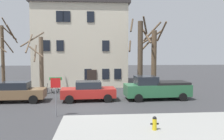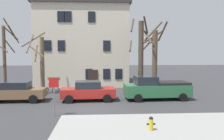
{
  "view_description": "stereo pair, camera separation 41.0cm",
  "coord_description": "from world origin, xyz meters",
  "px_view_note": "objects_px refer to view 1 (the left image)",
  "views": [
    {
      "loc": [
        0.21,
        -16.03,
        3.92
      ],
      "look_at": [
        1.88,
        3.78,
        2.47
      ],
      "focal_mm": 36.18,
      "sensor_mm": 36.0,
      "label": 1
    },
    {
      "loc": [
        0.62,
        -16.06,
        3.92
      ],
      "look_at": [
        1.88,
        3.78,
        2.47
      ],
      "focal_mm": 36.18,
      "sensor_mm": 36.0,
      "label": 2
    }
  ],
  "objects_px": {
    "building_main": "(82,40)",
    "bicycle_leaning": "(50,90)",
    "car_red_sedan": "(88,91)",
    "fire_hydrant": "(155,123)",
    "tree_bare_end": "(153,56)",
    "car_brown_sedan": "(16,92)",
    "pickup_truck_green": "(156,88)",
    "tree_bare_far": "(140,55)",
    "tree_bare_mid": "(40,62)",
    "tree_bare_near": "(3,55)",
    "street_sign_pole": "(56,89)"
  },
  "relations": [
    {
      "from": "car_brown_sedan",
      "to": "street_sign_pole",
      "type": "height_order",
      "value": "street_sign_pole"
    },
    {
      "from": "building_main",
      "to": "car_brown_sedan",
      "type": "relative_size",
      "value": 2.43
    },
    {
      "from": "building_main",
      "to": "tree_bare_far",
      "type": "bearing_deg",
      "value": -46.01
    },
    {
      "from": "building_main",
      "to": "bicycle_leaning",
      "type": "height_order",
      "value": "building_main"
    },
    {
      "from": "tree_bare_near",
      "to": "tree_bare_mid",
      "type": "distance_m",
      "value": 3.84
    },
    {
      "from": "car_red_sedan",
      "to": "tree_bare_end",
      "type": "bearing_deg",
      "value": 33.65
    },
    {
      "from": "tree_bare_mid",
      "to": "car_red_sedan",
      "type": "xyz_separation_m",
      "value": [
        4.72,
        -3.68,
        -2.28
      ]
    },
    {
      "from": "pickup_truck_green",
      "to": "street_sign_pole",
      "type": "height_order",
      "value": "street_sign_pole"
    },
    {
      "from": "car_brown_sedan",
      "to": "street_sign_pole",
      "type": "relative_size",
      "value": 1.91
    },
    {
      "from": "car_red_sedan",
      "to": "bicycle_leaning",
      "type": "relative_size",
      "value": 2.6
    },
    {
      "from": "car_brown_sedan",
      "to": "fire_hydrant",
      "type": "xyz_separation_m",
      "value": [
        9.31,
        -7.91,
        -0.35
      ]
    },
    {
      "from": "tree_bare_near",
      "to": "street_sign_pole",
      "type": "xyz_separation_m",
      "value": [
        6.51,
        -9.05,
        -2.01
      ]
    },
    {
      "from": "tree_bare_mid",
      "to": "tree_bare_end",
      "type": "distance_m",
      "value": 11.43
    },
    {
      "from": "car_brown_sedan",
      "to": "tree_bare_near",
      "type": "bearing_deg",
      "value": 120.03
    },
    {
      "from": "building_main",
      "to": "street_sign_pole",
      "type": "xyz_separation_m",
      "value": [
        -0.88,
        -14.89,
        -3.9
      ]
    },
    {
      "from": "tree_bare_mid",
      "to": "tree_bare_end",
      "type": "bearing_deg",
      "value": 3.81
    },
    {
      "from": "tree_bare_end",
      "to": "car_red_sedan",
      "type": "relative_size",
      "value": 1.62
    },
    {
      "from": "car_red_sedan",
      "to": "bicycle_leaning",
      "type": "bearing_deg",
      "value": 136.86
    },
    {
      "from": "tree_bare_far",
      "to": "tree_bare_near",
      "type": "bearing_deg",
      "value": 177.77
    },
    {
      "from": "tree_bare_near",
      "to": "bicycle_leaning",
      "type": "relative_size",
      "value": 4.19
    },
    {
      "from": "car_brown_sedan",
      "to": "pickup_truck_green",
      "type": "distance_m",
      "value": 11.69
    },
    {
      "from": "building_main",
      "to": "street_sign_pole",
      "type": "relative_size",
      "value": 4.63
    },
    {
      "from": "fire_hydrant",
      "to": "tree_bare_end",
      "type": "bearing_deg",
      "value": 75.25
    },
    {
      "from": "street_sign_pole",
      "to": "bicycle_leaning",
      "type": "distance_m",
      "value": 8.51
    },
    {
      "from": "pickup_truck_green",
      "to": "fire_hydrant",
      "type": "xyz_separation_m",
      "value": [
        -2.37,
        -8.02,
        -0.5
      ]
    },
    {
      "from": "tree_bare_far",
      "to": "tree_bare_end",
      "type": "bearing_deg",
      "value": 17.59
    },
    {
      "from": "pickup_truck_green",
      "to": "tree_bare_far",
      "type": "bearing_deg",
      "value": 100.43
    },
    {
      "from": "tree_bare_near",
      "to": "car_red_sedan",
      "type": "xyz_separation_m",
      "value": [
        8.42,
        -4.48,
        -2.93
      ]
    },
    {
      "from": "tree_bare_mid",
      "to": "tree_bare_end",
      "type": "height_order",
      "value": "tree_bare_end"
    },
    {
      "from": "tree_bare_near",
      "to": "bicycle_leaning",
      "type": "height_order",
      "value": "tree_bare_near"
    },
    {
      "from": "tree_bare_end",
      "to": "bicycle_leaning",
      "type": "xyz_separation_m",
      "value": [
        -10.52,
        -0.84,
        -3.33
      ]
    },
    {
      "from": "fire_hydrant",
      "to": "bicycle_leaning",
      "type": "height_order",
      "value": "bicycle_leaning"
    },
    {
      "from": "fire_hydrant",
      "to": "bicycle_leaning",
      "type": "xyz_separation_m",
      "value": [
        -7.28,
        11.43,
        -0.11
      ]
    },
    {
      "from": "tree_bare_mid",
      "to": "car_brown_sedan",
      "type": "relative_size",
      "value": 1.32
    },
    {
      "from": "tree_bare_end",
      "to": "car_brown_sedan",
      "type": "xyz_separation_m",
      "value": [
        -12.55,
        -4.37,
        -2.88
      ]
    },
    {
      "from": "tree_bare_far",
      "to": "pickup_truck_green",
      "type": "relative_size",
      "value": 1.35
    },
    {
      "from": "tree_bare_near",
      "to": "car_red_sedan",
      "type": "bearing_deg",
      "value": -28.01
    },
    {
      "from": "fire_hydrant",
      "to": "bicycle_leaning",
      "type": "relative_size",
      "value": 0.39
    },
    {
      "from": "tree_bare_mid",
      "to": "tree_bare_far",
      "type": "height_order",
      "value": "tree_bare_far"
    },
    {
      "from": "tree_bare_end",
      "to": "car_red_sedan",
      "type": "height_order",
      "value": "tree_bare_end"
    },
    {
      "from": "building_main",
      "to": "tree_bare_far",
      "type": "xyz_separation_m",
      "value": [
        6.14,
        -6.36,
        -1.81
      ]
    },
    {
      "from": "car_red_sedan",
      "to": "fire_hydrant",
      "type": "xyz_separation_m",
      "value": [
        3.44,
        -7.83,
        -0.35
      ]
    },
    {
      "from": "building_main",
      "to": "car_red_sedan",
      "type": "bearing_deg",
      "value": -84.33
    },
    {
      "from": "tree_bare_end",
      "to": "car_red_sedan",
      "type": "xyz_separation_m",
      "value": [
        -6.68,
        -4.44,
        -2.88
      ]
    },
    {
      "from": "tree_bare_mid",
      "to": "car_red_sedan",
      "type": "bearing_deg",
      "value": -37.99
    },
    {
      "from": "fire_hydrant",
      "to": "street_sign_pole",
      "type": "relative_size",
      "value": 0.28
    },
    {
      "from": "tree_bare_mid",
      "to": "pickup_truck_green",
      "type": "relative_size",
      "value": 1.1
    },
    {
      "from": "building_main",
      "to": "car_brown_sedan",
      "type": "bearing_deg",
      "value": -115.32
    },
    {
      "from": "car_brown_sedan",
      "to": "street_sign_pole",
      "type": "distance_m",
      "value": 6.17
    },
    {
      "from": "tree_bare_far",
      "to": "car_red_sedan",
      "type": "height_order",
      "value": "tree_bare_far"
    }
  ]
}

